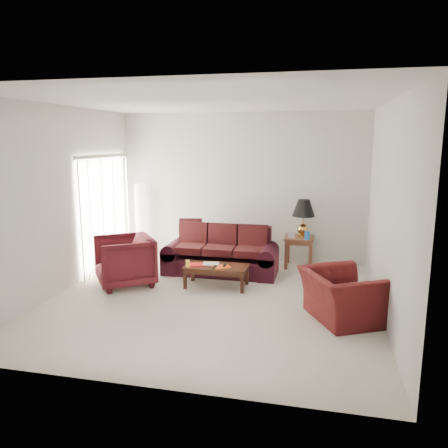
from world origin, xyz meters
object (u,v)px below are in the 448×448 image
floor_lamp (141,220)px  armchair_left (125,261)px  end_table (299,252)px  armchair_right (342,296)px  sofa (221,251)px  coffee_table (216,276)px

floor_lamp → armchair_left: floor_lamp is taller
end_table → armchair_right: (0.72, -2.46, 0.04)m
sofa → armchair_left: 1.77m
armchair_left → end_table: bearing=85.3°
floor_lamp → coffee_table: floor_lamp is taller
floor_lamp → coffee_table: bearing=-37.6°
armchair_left → coffee_table: bearing=62.5°
sofa → end_table: size_ratio=3.46×
coffee_table → sofa: bearing=81.0°
sofa → armchair_right: 2.73m
sofa → armchair_right: (2.11, -1.72, -0.09)m
armchair_right → coffee_table: size_ratio=0.99×
end_table → coffee_table: 1.99m
end_table → armchair_left: (-2.85, -1.75, 0.12)m
sofa → armchair_left: sofa is taller
sofa → armchair_left: (-1.45, -1.01, -0.00)m
end_table → armchair_right: bearing=-73.7°
coffee_table → armchair_right: bearing=-42.0°
sofa → end_table: (1.40, 0.74, -0.13)m
end_table → armchair_left: size_ratio=0.65×
armchair_left → coffee_table: size_ratio=0.88×
floor_lamp → armchair_right: bearing=-31.9°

